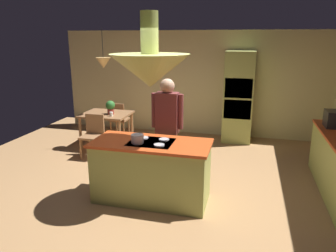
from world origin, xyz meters
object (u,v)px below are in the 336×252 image
object	(u,v)px
cooking_pot_on_cooktop	(137,139)
chair_by_back_wall	(118,118)
kitchen_island	(151,171)
chair_facing_island	(93,133)
dining_table	(106,118)
person_at_island	(167,124)
cup_on_table	(111,114)
potted_plant_on_table	(110,107)
oven_tower	(238,97)

from	to	relation	value
cooking_pot_on_cooktop	chair_by_back_wall	bearing A→B (deg)	118.16
cooking_pot_on_cooktop	kitchen_island	bearing A→B (deg)	39.09
chair_facing_island	dining_table	bearing A→B (deg)	90.00
person_at_island	cup_on_table	xyz separation A→B (m)	(-1.55, 1.22, -0.21)
cooking_pot_on_cooktop	cup_on_table	bearing A→B (deg)	123.19
chair_by_back_wall	potted_plant_on_table	size ratio (longest dim) A/B	2.90
chair_facing_island	potted_plant_on_table	bearing A→B (deg)	77.78
dining_table	chair_by_back_wall	xyz separation A→B (m)	(0.00, 0.65, -0.15)
dining_table	kitchen_island	bearing A→B (deg)	-51.01
person_at_island	potted_plant_on_table	bearing A→B (deg)	139.74
potted_plant_on_table	chair_facing_island	bearing A→B (deg)	-102.22
oven_tower	chair_by_back_wall	world-z (taller)	oven_tower
chair_facing_island	chair_by_back_wall	xyz separation A→B (m)	(0.00, 1.29, 0.00)
chair_by_back_wall	cup_on_table	distance (m)	0.94
dining_table	person_at_island	xyz separation A→B (m)	(1.77, -1.43, 0.36)
kitchen_island	person_at_island	distance (m)	0.87
dining_table	cup_on_table	bearing A→B (deg)	-43.99
dining_table	potted_plant_on_table	size ratio (longest dim) A/B	3.45
dining_table	potted_plant_on_table	bearing A→B (deg)	-18.48
potted_plant_on_table	kitchen_island	bearing A→B (deg)	-52.65
chair_by_back_wall	person_at_island	bearing A→B (deg)	130.41
oven_tower	cooking_pot_on_cooktop	world-z (taller)	oven_tower
chair_by_back_wall	potted_plant_on_table	xyz separation A→B (m)	(0.13, -0.69, 0.42)
chair_by_back_wall	cooking_pot_on_cooktop	bearing A→B (deg)	118.16
potted_plant_on_table	cooking_pot_on_cooktop	xyz separation A→B (m)	(1.41, -2.19, 0.07)
dining_table	chair_by_back_wall	distance (m)	0.66
kitchen_island	oven_tower	world-z (taller)	oven_tower
chair_by_back_wall	cooking_pot_on_cooktop	world-z (taller)	cooking_pot_on_cooktop
cup_on_table	cooking_pot_on_cooktop	distance (m)	2.42
chair_facing_island	chair_by_back_wall	world-z (taller)	same
oven_tower	cooking_pot_on_cooktop	size ratio (longest dim) A/B	11.60
chair_facing_island	cooking_pot_on_cooktop	world-z (taller)	cooking_pot_on_cooktop
kitchen_island	cooking_pot_on_cooktop	size ratio (longest dim) A/B	9.63
dining_table	cooking_pot_on_cooktop	bearing A→B (deg)	-55.37
potted_plant_on_table	chair_by_back_wall	bearing A→B (deg)	100.72
oven_tower	potted_plant_on_table	distance (m)	2.92
potted_plant_on_table	cooking_pot_on_cooktop	distance (m)	2.60
oven_tower	chair_by_back_wall	size ratio (longest dim) A/B	2.40
chair_facing_island	potted_plant_on_table	world-z (taller)	potted_plant_on_table
chair_by_back_wall	potted_plant_on_table	world-z (taller)	potted_plant_on_table
chair_facing_island	cooking_pot_on_cooktop	size ratio (longest dim) A/B	4.83
kitchen_island	chair_by_back_wall	bearing A→B (deg)	121.75
kitchen_island	cooking_pot_on_cooktop	bearing A→B (deg)	-140.91
kitchen_island	person_at_island	bearing A→B (deg)	83.98
kitchen_island	chair_by_back_wall	distance (m)	3.23
dining_table	chair_by_back_wall	size ratio (longest dim) A/B	1.19
potted_plant_on_table	cup_on_table	size ratio (longest dim) A/B	3.33
person_at_island	potted_plant_on_table	distance (m)	2.15
oven_tower	cooking_pot_on_cooktop	xyz separation A→B (m)	(-1.26, -3.37, -0.05)
kitchen_island	potted_plant_on_table	distance (m)	2.63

